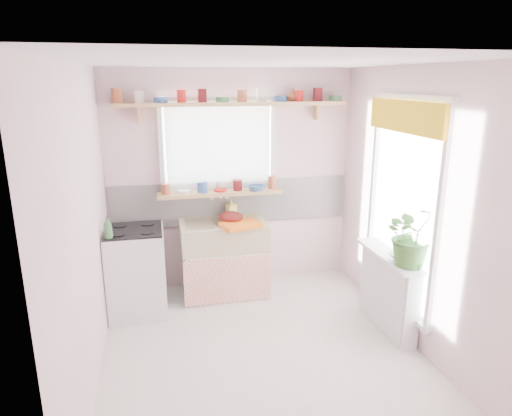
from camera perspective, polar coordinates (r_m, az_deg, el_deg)
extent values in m
plane|color=silver|center=(4.29, 0.92, -17.77)|extent=(3.20, 3.20, 0.00)
plane|color=white|center=(3.58, 1.10, 17.82)|extent=(3.20, 3.20, 0.00)
plane|color=#F9D0D4|center=(5.27, -3.09, 3.44)|extent=(2.80, 0.00, 2.80)
plane|color=#F9D0D4|center=(2.34, 10.45, -13.09)|extent=(2.80, 0.00, 2.80)
plane|color=#F9D0D4|center=(3.70, -20.64, -2.95)|extent=(0.00, 3.20, 3.20)
plane|color=#F9D0D4|center=(4.29, 19.50, -0.33)|extent=(0.00, 3.20, 3.20)
cube|color=white|center=(5.31, -3.03, 0.78)|extent=(2.74, 0.03, 0.50)
cube|color=pink|center=(5.37, -2.99, -1.30)|extent=(2.74, 0.02, 0.12)
cube|color=white|center=(5.17, -4.80, 7.68)|extent=(1.20, 0.01, 1.00)
cube|color=white|center=(5.11, -4.70, 7.58)|extent=(1.15, 0.02, 0.95)
cube|color=white|center=(4.45, 18.11, 0.36)|extent=(0.01, 1.10, 1.90)
cube|color=yellow|center=(4.27, 18.04, 10.83)|extent=(0.03, 1.20, 0.28)
cube|color=white|center=(5.26, -4.01, -7.75)|extent=(0.85, 0.55, 0.55)
cube|color=#EC6045|center=(5.01, -3.52, -9.01)|extent=(0.95, 0.02, 0.53)
cube|color=beige|center=(5.11, -4.10, -3.38)|extent=(0.95, 0.55, 0.30)
cylinder|color=silver|center=(5.23, -4.60, 1.64)|extent=(0.03, 0.22, 0.03)
cube|color=white|center=(4.93, -14.69, -7.75)|extent=(0.58, 0.58, 0.90)
cube|color=black|center=(4.77, -15.06, -2.72)|extent=(0.56, 0.56, 0.02)
cylinder|color=black|center=(4.64, -16.86, -3.18)|extent=(0.14, 0.14, 0.01)
cylinder|color=black|center=(4.62, -13.40, -2.98)|extent=(0.14, 0.14, 0.01)
cylinder|color=black|center=(4.90, -16.65, -2.14)|extent=(0.14, 0.14, 0.01)
cylinder|color=black|center=(4.89, -13.38, -1.95)|extent=(0.14, 0.14, 0.01)
cube|color=white|center=(4.70, 16.18, -10.04)|extent=(0.15, 0.90, 0.75)
cube|color=white|center=(4.54, 16.22, -5.70)|extent=(0.22, 0.95, 0.03)
cube|color=tan|center=(5.16, -4.50, 1.89)|extent=(1.40, 0.22, 0.04)
cube|color=tan|center=(5.03, -2.99, 12.87)|extent=(2.52, 0.24, 0.04)
cylinder|color=#A55133|center=(4.96, -16.92, 13.12)|extent=(0.11, 0.11, 0.12)
cylinder|color=silver|center=(4.95, -14.39, 13.30)|extent=(0.11, 0.11, 0.12)
cylinder|color=#3359A5|center=(4.95, -11.82, 13.11)|extent=(0.11, 0.11, 0.06)
cylinder|color=red|center=(4.96, -9.29, 13.58)|extent=(0.11, 0.11, 0.12)
cylinder|color=#590F14|center=(4.98, -6.76, 13.68)|extent=(0.11, 0.11, 0.12)
cylinder|color=#3F7F4C|center=(5.01, -4.24, 13.41)|extent=(0.11, 0.11, 0.06)
cylinder|color=#A55133|center=(5.04, -1.76, 13.80)|extent=(0.11, 0.11, 0.12)
cylinder|color=silver|center=(5.09, 0.68, 13.83)|extent=(0.11, 0.11, 0.12)
cylinder|color=#3359A5|center=(5.14, 3.07, 13.49)|extent=(0.11, 0.11, 0.06)
cylinder|color=red|center=(5.20, 5.42, 13.80)|extent=(0.11, 0.11, 0.12)
cylinder|color=#590F14|center=(5.27, 7.71, 13.76)|extent=(0.11, 0.11, 0.12)
cylinder|color=#3F7F4C|center=(5.35, 9.92, 13.37)|extent=(0.11, 0.11, 0.06)
cylinder|color=#A55133|center=(5.09, -11.44, 2.37)|extent=(0.11, 0.11, 0.12)
cylinder|color=silver|center=(5.10, -9.12, 2.50)|extent=(0.11, 0.11, 0.12)
cylinder|color=#3359A5|center=(5.12, -6.80, 2.30)|extent=(0.11, 0.11, 0.06)
cylinder|color=red|center=(5.14, -4.51, 2.76)|extent=(0.11, 0.11, 0.12)
cylinder|color=#590F14|center=(5.17, -2.24, 2.87)|extent=(0.11, 0.11, 0.12)
cylinder|color=#3F7F4C|center=(5.22, -0.01, 2.67)|extent=(0.11, 0.11, 0.06)
cylinder|color=#A55133|center=(5.26, 2.20, 3.09)|extent=(0.11, 0.11, 0.12)
cube|color=orange|center=(4.89, -1.93, -2.12)|extent=(0.47, 0.40, 0.04)
ellipsoid|color=#550F0E|center=(5.03, -3.13, -1.14)|extent=(0.28, 0.28, 0.12)
imported|color=#3C6D2B|center=(4.24, 19.08, -3.20)|extent=(0.56, 0.50, 0.57)
imported|color=silver|center=(4.39, 18.17, -5.91)|extent=(0.35, 0.35, 0.07)
imported|color=#2C5D25|center=(4.21, 19.64, -6.06)|extent=(0.11, 0.08, 0.20)
imported|color=#F1E06B|center=(5.24, -3.12, 0.08)|extent=(0.12, 0.13, 0.22)
imported|color=beige|center=(5.20, -4.39, 2.79)|extent=(0.14, 0.14, 0.10)
imported|color=#305A9D|center=(5.16, 0.07, 2.52)|extent=(0.22, 0.22, 0.06)
imported|color=#98482E|center=(5.24, 4.60, 13.94)|extent=(0.17, 0.17, 0.14)
imported|color=#408043|center=(4.54, -18.03, -2.32)|extent=(0.10, 0.10, 0.22)
sphere|color=orange|center=(4.37, 18.24, -5.21)|extent=(0.08, 0.08, 0.08)
sphere|color=orange|center=(4.43, 18.71, -5.00)|extent=(0.08, 0.08, 0.08)
sphere|color=orange|center=(4.36, 17.54, -5.19)|extent=(0.08, 0.08, 0.08)
cylinder|color=yellow|center=(4.34, 18.81, -5.28)|extent=(0.18, 0.04, 0.10)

